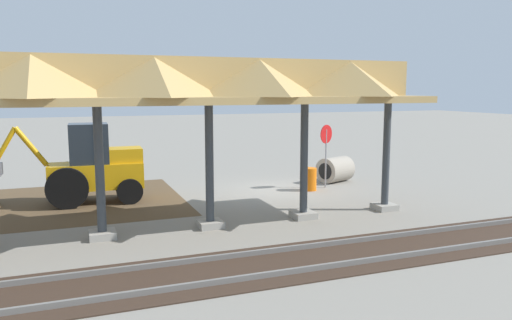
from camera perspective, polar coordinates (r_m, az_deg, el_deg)
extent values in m
plane|color=gray|center=(20.02, 2.38, -3.46)|extent=(120.00, 120.00, 0.00)
cube|color=brown|center=(19.04, -23.73, -4.73)|extent=(9.99, 7.00, 0.01)
cube|color=#9E998E|center=(17.32, 14.46, -5.20)|extent=(0.70, 0.70, 0.20)
cylinder|color=#383D42|center=(17.02, 14.66, 0.39)|extent=(0.24, 0.24, 3.60)
cube|color=#9E998E|center=(15.80, 5.42, -6.25)|extent=(0.70, 0.70, 0.20)
cylinder|color=#383D42|center=(15.46, 5.51, -0.14)|extent=(0.24, 0.24, 3.60)
cube|color=#9E998E|center=(14.74, -5.25, -7.29)|extent=(0.70, 0.70, 0.20)
cylinder|color=#383D42|center=(14.39, -5.34, -0.75)|extent=(0.24, 0.24, 3.60)
cube|color=#9E998E|center=(14.26, -17.14, -8.16)|extent=(0.70, 0.70, 0.20)
cylinder|color=#383D42|center=(13.89, -17.43, -1.40)|extent=(0.24, 0.24, 3.60)
cube|color=tan|center=(13.72, -17.77, 6.45)|extent=(19.34, 3.20, 0.20)
cube|color=tan|center=(13.72, -17.88, 9.16)|extent=(19.34, 0.20, 1.10)
pyramid|color=tan|center=(16.04, 10.54, 9.19)|extent=(2.72, 3.20, 1.10)
pyramid|color=tan|center=(14.70, 0.29, 9.44)|extent=(2.72, 3.20, 1.10)
pyramid|color=tan|center=(13.89, -11.57, 9.36)|extent=(2.72, 3.20, 1.10)
pyramid|color=tan|center=(13.72, -24.27, 8.84)|extent=(2.72, 3.20, 1.10)
cube|color=slate|center=(13.91, 14.28, -8.57)|extent=(60.00, 0.08, 0.15)
cube|color=slate|center=(12.82, 18.03, -10.15)|extent=(60.00, 0.08, 0.15)
cube|color=#38281E|center=(13.38, 16.07, -9.58)|extent=(60.00, 2.58, 0.03)
cylinder|color=gray|center=(20.54, 7.98, 0.15)|extent=(0.06, 0.06, 2.39)
cylinder|color=red|center=(20.43, 8.04, 2.95)|extent=(0.70, 0.36, 0.76)
cube|color=orange|center=(18.59, -17.79, -1.69)|extent=(3.25, 1.42, 0.90)
cube|color=#1E262D|center=(18.43, -18.57, 1.80)|extent=(1.34, 1.22, 1.40)
cube|color=orange|center=(18.53, -14.72, 0.59)|extent=(1.19, 1.13, 0.50)
cylinder|color=black|center=(19.35, -20.65, -2.27)|extent=(1.41, 0.35, 1.40)
cylinder|color=black|center=(17.94, -20.77, -3.05)|extent=(1.41, 0.35, 1.40)
cylinder|color=black|center=(19.36, -14.55, -2.75)|extent=(0.91, 0.33, 0.90)
cylinder|color=black|center=(18.09, -14.23, -3.49)|extent=(0.91, 0.33, 0.90)
cylinder|color=orange|center=(18.53, -24.31, 1.40)|extent=(1.07, 0.22, 1.41)
cylinder|color=orange|center=(18.63, -26.94, 1.14)|extent=(0.95, 0.19, 1.47)
cylinder|color=#9E9384|center=(21.96, 9.05, -1.08)|extent=(1.71, 1.54, 1.09)
cylinder|color=black|center=(21.42, 7.90, -1.29)|extent=(0.29, 0.66, 0.71)
cylinder|color=orange|center=(20.00, 6.13, -2.19)|extent=(0.56, 0.56, 0.90)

